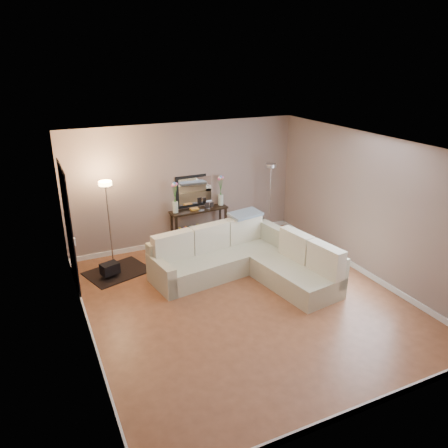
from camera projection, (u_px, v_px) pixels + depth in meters
name	position (u px, v px, depth m)	size (l,w,h in m)	color
floor	(244.00, 301.00, 7.32)	(5.00, 5.50, 0.01)	#975836
ceiling	(247.00, 146.00, 6.37)	(5.00, 5.50, 0.01)	white
wall_back	(185.00, 185.00, 9.18)	(5.00, 0.02, 2.60)	gray
wall_front	(369.00, 319.00, 4.51)	(5.00, 0.02, 2.60)	gray
wall_left	(80.00, 258.00, 5.86)	(0.02, 5.50, 2.60)	gray
wall_right	(369.00, 207.00, 7.83)	(0.02, 5.50, 2.60)	gray
baseboard_back	(187.00, 240.00, 9.61)	(5.00, 0.03, 0.10)	white
baseboard_front	(354.00, 411.00, 4.99)	(5.00, 0.03, 0.10)	white
baseboard_left	(92.00, 336.00, 6.32)	(0.03, 5.50, 0.10)	white
baseboard_right	(360.00, 269.00, 8.27)	(0.03, 5.50, 0.10)	white
doorway	(69.00, 229.00, 7.38)	(0.02, 1.20, 2.20)	black
switch_plate	(75.00, 242.00, 6.63)	(0.02, 0.08, 0.12)	white
sectional_sofa	(245.00, 259.00, 8.05)	(2.88, 2.55, 0.90)	beige
throw_blanket	(245.00, 214.00, 8.55)	(0.65, 0.37, 0.05)	gray
console_table	(196.00, 224.00, 9.41)	(1.28, 0.41, 0.77)	black
leaning_mirror	(195.00, 191.00, 9.32)	(0.89, 0.09, 0.70)	black
table_decor	(199.00, 208.00, 9.27)	(0.54, 0.13, 0.13)	orange
flower_vase_left	(175.00, 200.00, 8.98)	(0.15, 0.12, 0.66)	silver
flower_vase_right	(221.00, 193.00, 9.45)	(0.15, 0.12, 0.66)	silver
floor_lamp_lit	(108.00, 207.00, 8.12)	(0.30, 0.30, 1.70)	silver
floor_lamp_unlit	(270.00, 186.00, 9.56)	(0.28, 0.28, 1.66)	silver
charcoal_rug	(118.00, 272.00, 8.28)	(1.11, 0.83, 0.01)	black
black_bag	(110.00, 268.00, 8.02)	(0.31, 0.22, 0.20)	black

